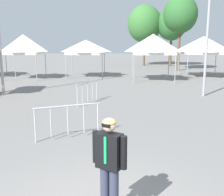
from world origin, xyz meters
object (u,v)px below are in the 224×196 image
object	(u,v)px
canopy_tent_right_of_center	(24,44)
canopy_tent_behind_center	(153,44)
person_foreground	(109,161)
tree_behind_tents_center	(180,14)
canopy_tent_behind_left	(204,45)
tree_behind_tents_left	(172,24)
crowd_barrier_by_lift	(68,115)
canopy_tent_far_right	(86,47)
crowd_barrier_near_person	(88,88)
tree_behind_tents_right	(145,24)

from	to	relation	value
canopy_tent_right_of_center	canopy_tent_behind_center	xyz separation A→B (m)	(10.36, -0.81, 0.02)
canopy_tent_behind_center	person_foreground	world-z (taller)	canopy_tent_behind_center
canopy_tent_behind_center	tree_behind_tents_center	world-z (taller)	tree_behind_tents_center
person_foreground	tree_behind_tents_center	distance (m)	26.37
canopy_tent_behind_left	tree_behind_tents_center	distance (m)	6.26
canopy_tent_behind_center	tree_behind_tents_left	xyz separation A→B (m)	(3.84, 13.48, 2.31)
crowd_barrier_by_lift	tree_behind_tents_left	bearing A→B (deg)	73.37
canopy_tent_far_right	crowd_barrier_near_person	size ratio (longest dim) A/B	1.61
canopy_tent_right_of_center	canopy_tent_behind_left	xyz separation A→B (m)	(14.92, 1.47, -0.06)
crowd_barrier_near_person	crowd_barrier_by_lift	world-z (taller)	same
canopy_tent_behind_left	canopy_tent_far_right	bearing A→B (deg)	-179.24
tree_behind_tents_center	crowd_barrier_near_person	size ratio (longest dim) A/B	3.90
canopy_tent_behind_center	tree_behind_tents_right	xyz separation A→B (m)	(0.58, 14.25, 2.40)
tree_behind_tents_center	crowd_barrier_near_person	distance (m)	18.53
canopy_tent_far_right	crowd_barrier_by_lift	size ratio (longest dim) A/B	1.63
tree_behind_tents_left	canopy_tent_behind_center	bearing A→B (deg)	-105.89
canopy_tent_far_right	crowd_barrier_near_person	bearing A→B (deg)	-83.02
crowd_barrier_near_person	tree_behind_tents_center	bearing A→B (deg)	64.18
canopy_tent_right_of_center	canopy_tent_behind_left	size ratio (longest dim) A/B	1.02
crowd_barrier_by_lift	tree_behind_tents_center	bearing A→B (deg)	69.73
canopy_tent_behind_left	crowd_barrier_near_person	xyz separation A→B (m)	(-8.73, -10.66, -1.98)
canopy_tent_right_of_center	crowd_barrier_by_lift	size ratio (longest dim) A/B	1.85
canopy_tent_right_of_center	crowd_barrier_by_lift	world-z (taller)	canopy_tent_right_of_center
canopy_tent_right_of_center	tree_behind_tents_right	distance (m)	17.50
canopy_tent_behind_left	tree_behind_tents_center	world-z (taller)	tree_behind_tents_center
canopy_tent_far_right	canopy_tent_behind_center	bearing A→B (deg)	-21.52
tree_behind_tents_center	canopy_tent_behind_left	bearing A→B (deg)	-79.95
tree_behind_tents_right	crowd_barrier_near_person	world-z (taller)	tree_behind_tents_right
canopy_tent_right_of_center	person_foreground	bearing A→B (deg)	-67.45
canopy_tent_far_right	crowd_barrier_by_lift	world-z (taller)	canopy_tent_far_right
canopy_tent_right_of_center	canopy_tent_behind_left	distance (m)	15.00
canopy_tent_far_right	tree_behind_tents_left	size ratio (longest dim) A/B	0.44
canopy_tent_right_of_center	crowd_barrier_near_person	distance (m)	11.27
canopy_tent_right_of_center	canopy_tent_far_right	distance (m)	5.09
canopy_tent_far_right	canopy_tent_behind_left	distance (m)	10.02
canopy_tent_behind_left	person_foreground	world-z (taller)	canopy_tent_behind_left
canopy_tent_behind_left	person_foreground	xyz separation A→B (m)	(-7.34, -19.74, -1.70)
tree_behind_tents_center	canopy_tent_right_of_center	bearing A→B (deg)	-153.78
canopy_tent_right_of_center	canopy_tent_behind_center	bearing A→B (deg)	-4.48
canopy_tent_behind_left	tree_behind_tents_right	size ratio (longest dim) A/B	0.47
tree_behind_tents_left	crowd_barrier_near_person	bearing A→B (deg)	-110.12
canopy_tent_behind_center	tree_behind_tents_center	size ratio (longest dim) A/B	0.47
canopy_tent_far_right	crowd_barrier_near_person	distance (m)	10.76
canopy_tent_behind_center	crowd_barrier_near_person	distance (m)	9.58
tree_behind_tents_right	tree_behind_tents_left	distance (m)	3.35
person_foreground	tree_behind_tents_left	xyz separation A→B (m)	(6.61, 30.93, 4.10)
canopy_tent_right_of_center	crowd_barrier_by_lift	xyz separation A→B (m)	(6.14, -14.30, -2.05)
canopy_tent_behind_left	crowd_barrier_near_person	world-z (taller)	canopy_tent_behind_left
canopy_tent_far_right	person_foreground	bearing A→B (deg)	-82.22
person_foreground	crowd_barrier_near_person	world-z (taller)	person_foreground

